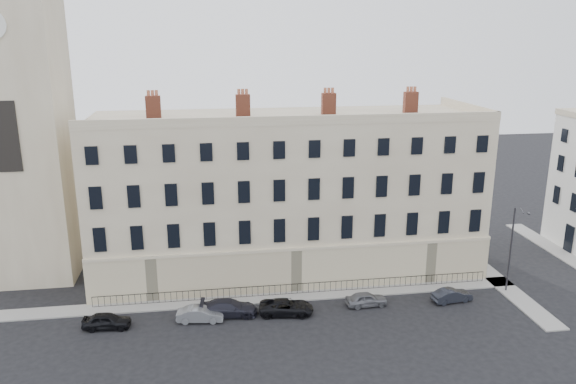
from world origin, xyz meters
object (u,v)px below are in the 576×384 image
object	(u,v)px
car_f	(452,295)
car_d	(286,307)
streetlamp	(512,246)
car_a	(107,321)
car_b	(200,314)
car_e	(366,299)
car_c	(229,308)

from	to	relation	value
car_f	car_d	bearing A→B (deg)	82.57
car_f	streetlamp	bearing A→B (deg)	-87.19
car_a	streetlamp	world-z (taller)	streetlamp
streetlamp	car_b	bearing A→B (deg)	-156.14
car_d	car_e	size ratio (longest dim) A/B	1.26
car_b	car_a	bearing A→B (deg)	96.47
car_b	car_c	world-z (taller)	car_c
car_a	car_e	distance (m)	21.22
car_b	car_e	bearing A→B (deg)	-81.23
car_d	car_c	bearing A→B (deg)	92.24
car_b	car_f	world-z (taller)	car_b
car_a	car_d	xyz separation A→B (m)	(14.26, 0.19, -0.01)
car_a	car_b	distance (m)	7.24
car_b	car_f	bearing A→B (deg)	-83.05
car_f	car_e	bearing A→B (deg)	79.54
car_a	car_f	xyz separation A→B (m)	(28.71, 0.26, -0.06)
car_b	car_c	bearing A→B (deg)	-68.58
car_d	streetlamp	xyz separation A→B (m)	(20.18, 1.13, 3.75)
car_e	car_f	world-z (taller)	car_e
car_c	car_e	distance (m)	11.62
car_d	streetlamp	distance (m)	20.55
car_c	car_f	xyz separation A→B (m)	(19.12, -0.39, -0.10)
car_d	streetlamp	bearing A→B (deg)	-78.95
car_a	car_b	xyz separation A→B (m)	(7.24, 0.02, -0.02)
car_c	car_d	bearing A→B (deg)	-89.68
car_c	car_e	world-z (taller)	car_c
streetlamp	car_c	bearing A→B (deg)	-157.34
car_d	car_f	distance (m)	14.44
car_b	car_f	xyz separation A→B (m)	(21.46, 0.24, -0.04)
car_b	streetlamp	xyz separation A→B (m)	(27.20, 1.30, 3.76)
car_a	car_c	distance (m)	9.61
car_b	car_c	size ratio (longest dim) A/B	0.80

